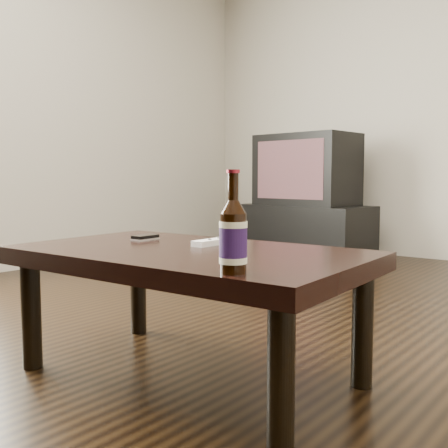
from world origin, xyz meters
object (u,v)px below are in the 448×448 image
Objects in this scene: beer_bottle at (233,237)px; phone at (145,238)px; tv_stand at (306,230)px; remote at (214,242)px; tv at (307,170)px; coffee_table at (189,266)px.

phone is at bearing 153.50° from beer_bottle.
tv_stand is 2.87m from remote.
tv_stand is at bearing 116.67° from beer_bottle.
tv reaches higher than remote.
beer_bottle reaches higher than tv_stand.
tv_stand is 0.54m from tv.
remote is (1.12, -2.63, -0.30)m from tv.
coffee_table is 0.33m from phone.
coffee_table is at bearing -62.86° from tv.
coffee_table is at bearing 146.37° from beer_bottle.
phone is (0.81, -2.68, 0.23)m from tv_stand.
tv is at bearing -90.00° from tv_stand.
tv is at bearing 116.68° from beer_bottle.
tv is 4.64× the size of remote.
phone reaches higher than tv_stand.
beer_bottle is 1.41× the size of remote.
tv reaches higher than tv_stand.
phone is 0.59× the size of remote.
coffee_table is 0.50m from beer_bottle.
tv is 3.30× the size of beer_bottle.
tv is 7.93× the size of phone.
beer_bottle is at bearing -28.08° from phone.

